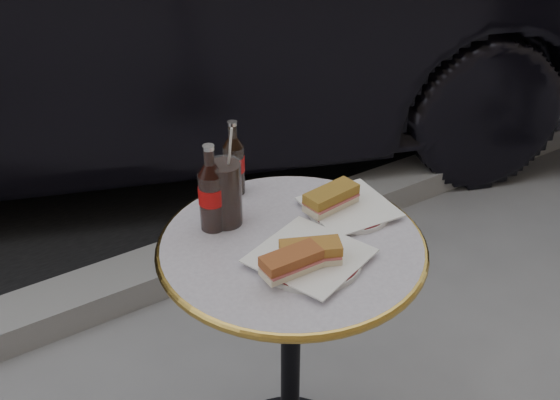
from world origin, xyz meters
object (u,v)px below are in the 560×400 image
cola_bottle_left (211,188)px  cola_bottle_right (234,158)px  plate_left (310,259)px  plate_right (349,209)px  cola_glass (225,193)px  bistro_table (290,359)px

cola_bottle_left → cola_bottle_right: (0.12, 0.11, -0.01)m
plate_left → cola_bottle_right: bearing=89.2°
plate_left → plate_right: (0.19, 0.11, -0.00)m
cola_bottle_left → cola_glass: 0.05m
cola_bottle_left → bistro_table: bearing=-50.9°
plate_right → cola_bottle_right: bearing=129.7°
cola_bottle_left → cola_bottle_right: size_ratio=1.10×
bistro_table → cola_glass: size_ratio=4.47×
plate_right → cola_bottle_right: (-0.19, 0.23, 0.09)m
cola_bottle_right → cola_glass: 0.14m
bistro_table → plate_left: (-0.01, -0.08, 0.37)m
plate_left → cola_glass: bearing=109.0°
cola_bottle_left → cola_glass: (0.04, 0.00, -0.03)m
plate_right → cola_glass: 0.31m
bistro_table → cola_bottle_right: bearing=90.2°
plate_left → cola_glass: cola_glass is taller
cola_bottle_right → cola_glass: cola_bottle_right is taller
cola_glass → cola_bottle_left: bearing=-177.8°
bistro_table → plate_left: plate_left is taller
plate_left → cola_bottle_right: 0.35m
cola_bottle_right → cola_bottle_left: bearing=-137.4°
bistro_table → plate_left: 0.38m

